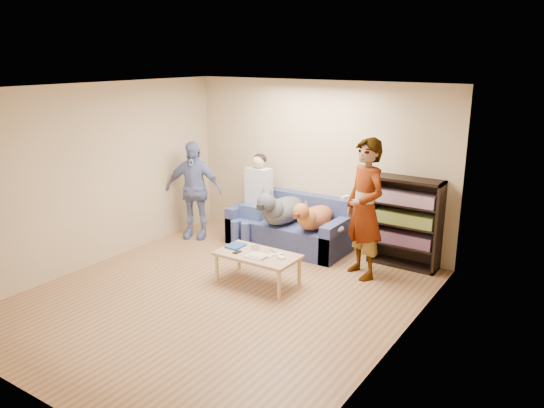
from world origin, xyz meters
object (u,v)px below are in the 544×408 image
Objects in this scene: sofa at (290,229)px; dog_gray at (281,209)px; person_seated at (255,196)px; person_standing_right at (365,209)px; bookshelf at (406,221)px; coffee_table at (258,257)px; dog_tan at (313,217)px; camera_silver at (255,247)px; person_standing_left at (194,190)px; notebook_blue at (236,246)px.

sofa is 1.49× the size of dog_gray.
person_standing_right is at bearing -9.04° from person_seated.
dog_gray is (-0.03, -0.23, 0.38)m from sofa.
person_standing_right is 1.48× the size of bookshelf.
person_seated is 1.15× the size of dog_gray.
coffee_table is (0.39, -1.46, 0.09)m from sofa.
person_seated is (-0.58, -0.13, 0.49)m from sofa.
dog_gray is at bearing -155.74° from person_standing_right.
coffee_table is at bearing -70.96° from dog_gray.
person_seated is at bearing -167.68° from sofa.
coffee_table is 2.22m from bookshelf.
camera_silver is at bearing -102.00° from dog_tan.
person_standing_right reaches higher than person_standing_left.
person_seated is (0.99, 0.37, -0.04)m from person_standing_left.
person_standing_left is at bearing 149.71° from notebook_blue.
coffee_table is at bearing -7.13° from notebook_blue.
person_standing_right reaches higher than person_seated.
person_standing_left is 1.11× the size of person_seated.
person_standing_right reaches higher than notebook_blue.
person_standing_left is 1.25× the size of bookshelf.
person_standing_left reaches higher than dog_gray.
coffee_table is (0.12, -0.12, -0.07)m from camera_silver.
bookshelf is (0.35, 0.68, -0.28)m from person_standing_right.
sofa is at bearing 160.81° from dog_tan.
person_standing_right reaches higher than bookshelf.
dog_gray reaches higher than coffee_table.
coffee_table is (-0.13, -1.28, -0.25)m from dog_tan.
notebook_blue is at bearing -88.79° from dog_gray.
notebook_blue is 0.24× the size of coffee_table.
notebook_blue is (1.56, -0.91, -0.38)m from person_standing_left.
dog_tan is 1.31m from coffee_table.
sofa is 1.86m from bookshelf.
person_seated is 1.70m from coffee_table.
bookshelf reaches higher than notebook_blue.
person_standing_left reaches higher than camera_silver.
sofa is (-0.27, 1.34, -0.16)m from camera_silver.
coffee_table is at bearing -129.70° from bookshelf.
dog_gray is at bearing 91.21° from notebook_blue.
notebook_blue is at bearing -65.95° from person_seated.
person_seated is at bearing -156.31° from person_standing_right.
person_seated is 1.27× the size of dog_tan.
dog_gray is at bearing 109.04° from coffee_table.
person_standing_left is 2.12m from dog_tan.
person_standing_right is 0.82m from bookshelf.
person_standing_left reaches higher than sofa.
person_standing_right is 1.57m from camera_silver.
camera_silver is 0.07× the size of person_seated.
dog_tan reaches higher than camera_silver.
person_standing_left is at bearing 155.44° from camera_silver.
dog_tan is (-0.94, 0.27, -0.34)m from person_standing_right.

